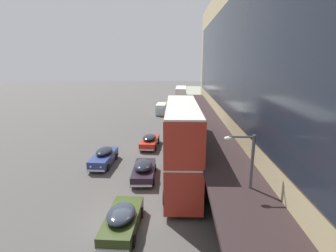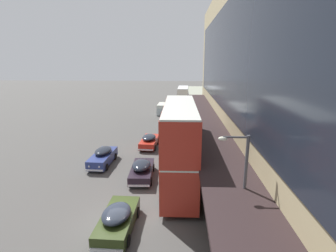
{
  "view_description": "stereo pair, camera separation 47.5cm",
  "coord_description": "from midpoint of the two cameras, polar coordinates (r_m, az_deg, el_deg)",
  "views": [
    {
      "loc": [
        3.25,
        -13.93,
        9.6
      ],
      "look_at": [
        2.12,
        17.45,
        1.85
      ],
      "focal_mm": 28.0,
      "sensor_mm": 36.0,
      "label": 1
    },
    {
      "loc": [
        3.73,
        -13.91,
        9.6
      ],
      "look_at": [
        2.12,
        17.45,
        1.85
      ],
      "focal_mm": 28.0,
      "sensor_mm": 36.0,
      "label": 2
    }
  ],
  "objects": [
    {
      "name": "ground",
      "position": [
        17.26,
        -9.84,
        -20.14
      ],
      "size": [
        240.0,
        240.0,
        0.0
      ],
      "primitive_type": "plane",
      "color": "#4A4845"
    },
    {
      "name": "fire_hydrant",
      "position": [
        26.71,
        9.49,
        -6.26
      ],
      "size": [
        0.2,
        0.4,
        0.7
      ],
      "color": "red",
      "rests_on": "sidewalk_kerb"
    },
    {
      "name": "pedestrian_at_kerb",
      "position": [
        22.23,
        12.78,
        -8.75
      ],
      "size": [
        0.54,
        0.42,
        1.86
      ],
      "color": "#1D2D37",
      "rests_on": "sidewalk_kerb"
    },
    {
      "name": "sedan_second_mid",
      "position": [
        16.32,
        -10.05,
        -19.28
      ],
      "size": [
        2.03,
        4.64,
        1.45
      ],
      "color": "#2B3815",
      "rests_on": "ground"
    },
    {
      "name": "transit_bus_kerbside_far",
      "position": [
        20.55,
        3.19,
        -3.53
      ],
      "size": [
        2.79,
        10.93,
        6.44
      ],
      "color": "#AF2C1F",
      "rests_on": "ground"
    },
    {
      "name": "sedan_lead_near",
      "position": [
        22.41,
        -5.1,
        -9.42
      ],
      "size": [
        2.01,
        4.66,
        1.54
      ],
      "color": "black",
      "rests_on": "ground"
    },
    {
      "name": "sedan_oncoming_rear",
      "position": [
        25.88,
        -13.48,
        -6.45
      ],
      "size": [
        1.91,
        4.79,
        1.56
      ],
      "color": "navy",
      "rests_on": "ground"
    },
    {
      "name": "vw_van",
      "position": [
        49.11,
        -0.87,
        3.9
      ],
      "size": [
        2.03,
        4.61,
        1.96
      ],
      "color": "silver",
      "rests_on": "ground"
    },
    {
      "name": "building_facade",
      "position": [
        15.8,
        31.63,
        9.94
      ],
      "size": [
        9.2,
        80.0,
        18.19
      ],
      "color": "tan",
      "rests_on": "ground"
    },
    {
      "name": "transit_bus_kerbside_front",
      "position": [
        39.45,
        3.54,
        2.49
      ],
      "size": [
        2.92,
        9.41,
        3.18
      ],
      "color": "#336798",
      "rests_on": "ground"
    },
    {
      "name": "sidewalk_kerb",
      "position": [
        18.46,
        28.07,
        -18.98
      ],
      "size": [
        10.0,
        180.0,
        0.15
      ],
      "primitive_type": "cube",
      "color": "gray",
      "rests_on": "ground"
    },
    {
      "name": "sedan_trailing_mid",
      "position": [
        30.25,
        -3.64,
        -3.21
      ],
      "size": [
        2.03,
        4.69,
        1.46
      ],
      "color": "#B5281A",
      "rests_on": "ground"
    },
    {
      "name": "street_lamp",
      "position": [
        13.86,
        16.56,
        -11.84
      ],
      "size": [
        1.5,
        0.28,
        6.04
      ],
      "color": "#4C4C51",
      "rests_on": "sidewalk_kerb"
    },
    {
      "name": "transit_bus_kerbside_rear",
      "position": [
        65.39,
        3.48,
        7.15
      ],
      "size": [
        2.94,
        9.3,
        3.45
      ],
      "color": "beige",
      "rests_on": "ground"
    }
  ]
}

